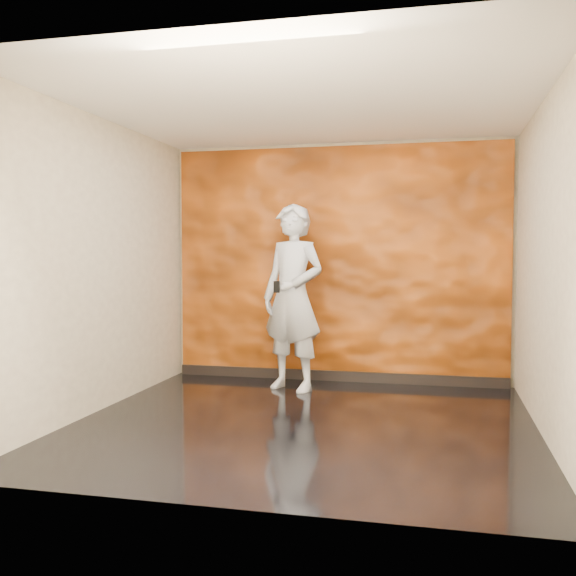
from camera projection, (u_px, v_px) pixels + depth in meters
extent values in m
cube|color=black|center=(304.00, 423.00, 5.71)|extent=(4.00, 4.00, 0.01)
cube|color=tan|center=(338.00, 262.00, 7.58)|extent=(4.00, 0.02, 2.80)
cube|color=tan|center=(233.00, 271.00, 3.69)|extent=(4.00, 0.02, 2.80)
cube|color=tan|center=(98.00, 264.00, 6.09)|extent=(0.02, 4.00, 2.80)
cube|color=tan|center=(546.00, 266.00, 5.18)|extent=(0.02, 4.00, 2.80)
cube|color=white|center=(304.00, 104.00, 5.56)|extent=(4.00, 4.00, 0.01)
cube|color=orange|center=(338.00, 264.00, 7.54)|extent=(3.90, 0.06, 2.75)
cube|color=black|center=(337.00, 376.00, 7.57)|extent=(3.90, 0.04, 0.12)
imported|color=#90969E|center=(293.00, 297.00, 7.04)|extent=(0.88, 0.73, 2.05)
cube|color=black|center=(277.00, 287.00, 6.78)|extent=(0.07, 0.03, 0.13)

